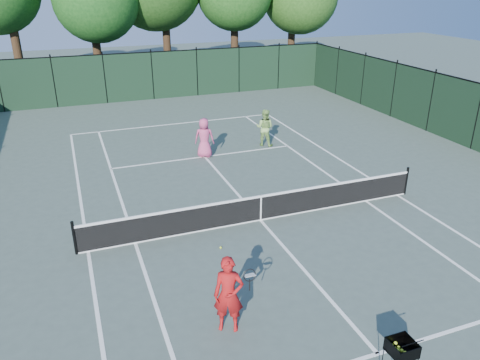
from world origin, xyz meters
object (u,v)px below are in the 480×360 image
object	(u,v)px
coach	(229,295)
loose_ball_midcourt	(221,248)
ball_hopper	(402,348)
player_green	(265,128)
player_pink	(204,138)

from	to	relation	value
coach	loose_ball_midcourt	bearing A→B (deg)	98.94
ball_hopper	player_green	bearing A→B (deg)	74.00
player_green	coach	bearing A→B (deg)	102.63
player_pink	loose_ball_midcourt	size ratio (longest dim) A/B	25.94
loose_ball_midcourt	coach	bearing A→B (deg)	-105.33
player_green	ball_hopper	world-z (taller)	player_green
coach	loose_ball_midcourt	xyz separation A→B (m)	(0.91, 3.31, -0.89)
player_green	ball_hopper	distance (m)	14.36
coach	player_green	size ratio (longest dim) A/B	1.06
loose_ball_midcourt	ball_hopper	bearing A→B (deg)	-73.57
coach	loose_ball_midcourt	size ratio (longest dim) A/B	27.24
coach	loose_ball_midcourt	distance (m)	3.54
ball_hopper	loose_ball_midcourt	bearing A→B (deg)	103.25
player_green	loose_ball_midcourt	world-z (taller)	player_green
ball_hopper	loose_ball_midcourt	xyz separation A→B (m)	(-1.74, 5.89, -0.76)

